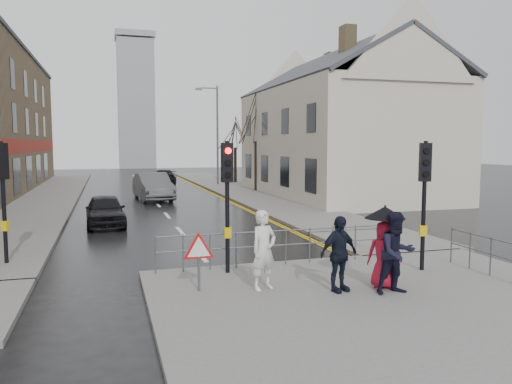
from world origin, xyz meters
TOP-DOWN VIEW (x-y plane):
  - ground at (0.00, 0.00)m, footprint 120.00×120.00m
  - near_pavement at (3.00, -3.50)m, footprint 10.00×9.00m
  - left_pavement at (-6.50, 23.00)m, footprint 4.00×44.00m
  - right_pavement at (6.50, 25.00)m, footprint 4.00×40.00m
  - pavement_bridge_right at (6.50, 3.00)m, footprint 4.00×4.20m
  - building_right_cream at (12.00, 18.00)m, footprint 9.00×16.40m
  - church_tower at (1.50, 62.00)m, footprint 5.00×5.00m
  - traffic_signal_near_left at (0.20, 0.20)m, footprint 0.28×0.27m
  - traffic_signal_near_right at (5.20, -1.00)m, footprint 0.34×0.33m
  - traffic_signal_far_left at (-5.50, 3.00)m, footprint 0.34×0.33m
  - guard_railing_front at (1.95, 0.60)m, footprint 7.14×0.04m
  - warning_sign at (-0.80, -1.21)m, footprint 0.80×0.07m
  - street_lamp at (5.82, 28.00)m, footprint 1.83×0.25m
  - tree_near at (7.50, 22.00)m, footprint 2.40×2.40m
  - tree_far at (8.00, 30.00)m, footprint 2.40×2.40m
  - pedestrian_a at (0.65, -1.49)m, footprint 0.78×0.65m
  - pedestrian_b at (3.38, -2.64)m, footprint 0.92×0.73m
  - pedestrian_with_umbrella at (3.34, -2.17)m, footprint 0.96×0.96m
  - pedestrian_d at (2.22, -2.12)m, footprint 1.08×0.67m
  - car_parked at (-2.85, 9.69)m, footprint 1.73×3.95m
  - car_mid at (-0.05, 18.94)m, footprint 2.29×5.23m
  - car_far at (1.88, 30.75)m, footprint 1.88×4.48m

SIDE VIEW (x-z plane):
  - ground at x=0.00m, z-range 0.00..0.00m
  - near_pavement at x=3.00m, z-range 0.00..0.14m
  - left_pavement at x=-6.50m, z-range 0.00..0.14m
  - right_pavement at x=6.50m, z-range 0.00..0.14m
  - pavement_bridge_right at x=6.50m, z-range 0.00..0.14m
  - car_far at x=1.88m, z-range 0.00..1.29m
  - car_parked at x=-2.85m, z-range 0.00..1.33m
  - car_mid at x=-0.05m, z-range 0.00..1.67m
  - guard_railing_front at x=1.95m, z-range 0.36..1.36m
  - pedestrian_d at x=2.22m, z-range 0.14..1.86m
  - warning_sign at x=-0.80m, z-range 0.37..1.72m
  - pedestrian_a at x=0.65m, z-range 0.14..1.97m
  - pedestrian_b at x=3.38m, z-range 0.14..1.98m
  - pedestrian_with_umbrella at x=3.34m, z-range 0.27..2.17m
  - traffic_signal_near_left at x=0.20m, z-range 0.76..4.16m
  - traffic_signal_near_right at x=5.20m, z-range 0.76..4.16m
  - traffic_signal_far_left at x=-5.50m, z-range 0.76..4.16m
  - tree_far at x=8.00m, z-range 1.60..7.24m
  - street_lamp at x=5.82m, z-range 0.71..8.71m
  - building_right_cream at x=12.00m, z-range -0.27..9.83m
  - tree_near at x=7.50m, z-range 1.85..8.43m
  - church_tower at x=1.50m, z-range 0.00..18.00m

